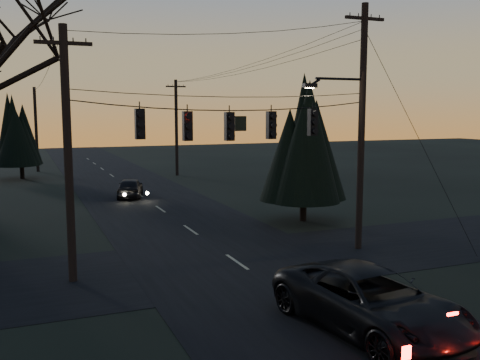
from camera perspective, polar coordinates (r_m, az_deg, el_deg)
name	(u,v)px	position (r m, az deg, el deg)	size (l,w,h in m)	color
main_road	(169,215)	(29.87, -7.55, -3.75)	(8.00, 120.00, 0.02)	black
cross_road	(237,262)	(20.62, -0.33, -8.76)	(60.00, 7.00, 0.02)	black
utility_pole_right	(358,248)	(23.18, 12.48, -7.14)	(5.00, 0.30, 10.00)	black
utility_pole_left	(73,281)	(19.29, -17.36, -10.27)	(1.80, 0.30, 8.50)	black
utility_pole_far_r	(177,175)	(48.47, -6.72, 0.50)	(1.80, 0.30, 8.50)	black
utility_pole_far_l	(38,172)	(54.69, -20.73, 0.85)	(0.30, 0.30, 8.00)	black
span_signal_assembly	(231,124)	(19.73, -0.99, 5.94)	(11.50, 0.44, 1.59)	black
evergreen_right	(304,140)	(27.86, 6.86, 4.28)	(4.14, 4.14, 7.35)	black
evergreen_dist	(20,134)	(49.09, -22.40, 4.55)	(3.83, 3.83, 6.44)	black
suv_near	(370,301)	(14.65, 13.72, -12.47)	(2.69, 5.84, 1.62)	black
sedan_oncoming_a	(130,188)	(36.38, -11.63, -0.82)	(1.55, 3.85, 1.31)	black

